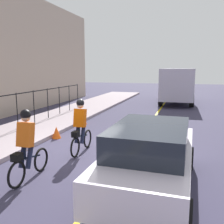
# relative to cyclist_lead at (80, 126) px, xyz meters

# --- Properties ---
(ground_plane) EXTENTS (80.00, 80.00, 0.00)m
(ground_plane) POSITION_rel_cyclist_lead_xyz_m (0.19, 0.07, -0.91)
(ground_plane) COLOR #37344B
(lane_line_centre) EXTENTS (36.00, 0.12, 0.01)m
(lane_line_centre) POSITION_rel_cyclist_lead_xyz_m (0.19, -1.53, -0.91)
(lane_line_centre) COLOR yellow
(lane_line_centre) RESTS_ON ground
(sidewalk) EXTENTS (40.00, 3.20, 0.15)m
(sidewalk) POSITION_rel_cyclist_lead_xyz_m (0.19, 3.47, -0.84)
(sidewalk) COLOR gray
(sidewalk) RESTS_ON ground
(iron_fence) EXTENTS (14.11, 0.04, 1.60)m
(iron_fence) POSITION_rel_cyclist_lead_xyz_m (1.19, 3.87, 0.36)
(iron_fence) COLOR black
(iron_fence) RESTS_ON sidewalk
(cyclist_lead) EXTENTS (1.71, 0.36, 1.83)m
(cyclist_lead) POSITION_rel_cyclist_lead_xyz_m (0.00, 0.00, 0.00)
(cyclist_lead) COLOR black
(cyclist_lead) RESTS_ON ground
(cyclist_follow) EXTENTS (1.71, 0.36, 1.83)m
(cyclist_follow) POSITION_rel_cyclist_lead_xyz_m (-2.32, 0.42, 0.00)
(cyclist_follow) COLOR black
(cyclist_follow) RESTS_ON ground
(patrol_sedan) EXTENTS (4.43, 1.98, 1.58)m
(patrol_sedan) POSITION_rel_cyclist_lead_xyz_m (-1.92, -2.61, -0.09)
(patrol_sedan) COLOR white
(patrol_sedan) RESTS_ON ground
(box_truck_background) EXTENTS (6.78, 2.71, 2.78)m
(box_truck_background) POSITION_rel_cyclist_lead_xyz_m (13.47, -2.43, 0.64)
(box_truck_background) COLOR #B3ADC5
(box_truck_background) RESTS_ON ground
(traffic_cone_near) EXTENTS (0.36, 0.36, 0.48)m
(traffic_cone_near) POSITION_rel_cyclist_lead_xyz_m (1.37, 1.69, -0.67)
(traffic_cone_near) COLOR #ED5411
(traffic_cone_near) RESTS_ON ground
(traffic_cone_far) EXTENTS (0.36, 0.36, 0.68)m
(traffic_cone_far) POSITION_rel_cyclist_lead_xyz_m (4.06, 1.68, -0.57)
(traffic_cone_far) COLOR #ED5017
(traffic_cone_far) RESTS_ON ground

